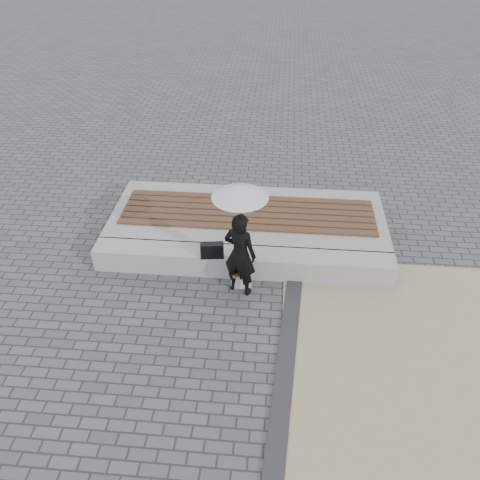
# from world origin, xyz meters

# --- Properties ---
(ground) EXTENTS (80.00, 80.00, 0.00)m
(ground) POSITION_xyz_m (0.00, 0.00, 0.00)
(ground) COLOR #4E4E53
(ground) RESTS_ON ground
(terrazzo_zone) EXTENTS (5.00, 5.00, 0.02)m
(terrazzo_zone) POSITION_xyz_m (3.20, -0.50, 0.01)
(terrazzo_zone) COLOR tan
(terrazzo_zone) RESTS_ON ground
(edging_band) EXTENTS (0.61, 5.20, 0.04)m
(edging_band) POSITION_xyz_m (0.75, -0.50, 0.02)
(edging_band) COLOR #2B2B2E
(edging_band) RESTS_ON ground
(seating_ledge) EXTENTS (5.00, 0.45, 0.40)m
(seating_ledge) POSITION_xyz_m (0.00, 1.60, 0.20)
(seating_ledge) COLOR #AEAFA9
(seating_ledge) RESTS_ON ground
(timber_platform) EXTENTS (5.00, 2.00, 0.40)m
(timber_platform) POSITION_xyz_m (0.00, 2.80, 0.20)
(timber_platform) COLOR #9D9D98
(timber_platform) RESTS_ON ground
(timber_decking) EXTENTS (4.60, 1.20, 0.04)m
(timber_decking) POSITION_xyz_m (0.00, 2.80, 0.42)
(timber_decking) COLOR brown
(timber_decking) RESTS_ON timber_platform
(woman) EXTENTS (0.62, 0.52, 1.46)m
(woman) POSITION_xyz_m (0.00, 1.12, 0.73)
(woman) COLOR black
(woman) RESTS_ON ground
(parasol) EXTENTS (0.82, 0.82, 1.04)m
(parasol) POSITION_xyz_m (0.00, 1.12, 1.85)
(parasol) COLOR #B1B1B6
(parasol) RESTS_ON ground
(handbag) EXTENTS (0.39, 0.18, 0.26)m
(handbag) POSITION_xyz_m (-0.48, 1.44, 0.53)
(handbag) COLOR black
(handbag) RESTS_ON seating_ledge
(canvas_tote) EXTENTS (0.34, 0.15, 0.35)m
(canvas_tote) POSITION_xyz_m (0.02, 1.21, 0.17)
(canvas_tote) COLOR silver
(canvas_tote) RESTS_ON ground
(magazine) EXTENTS (0.40, 0.35, 0.01)m
(magazine) POSITION_xyz_m (0.02, 1.16, 0.35)
(magazine) COLOR red
(magazine) RESTS_ON canvas_tote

